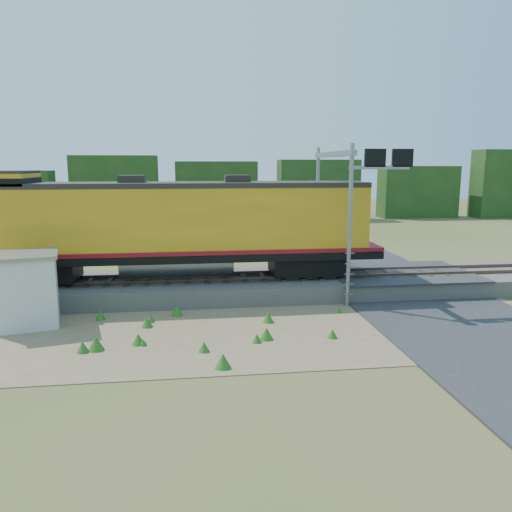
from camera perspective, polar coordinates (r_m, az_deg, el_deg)
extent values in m
plane|color=#475123|center=(18.69, 3.38, -8.87)|extent=(140.00, 140.00, 0.00)
cube|color=slate|center=(24.26, 0.74, -3.34)|extent=(70.00, 5.00, 0.80)
cube|color=brown|center=(23.45, 0.99, -2.62)|extent=(70.00, 0.10, 0.16)
cube|color=brown|center=(24.84, 0.50, -1.87)|extent=(70.00, 0.10, 0.16)
cube|color=#8C7754|center=(18.90, -2.94, -8.59)|extent=(26.00, 8.00, 0.03)
cube|color=#38383A|center=(26.07, 16.16, -1.82)|extent=(7.00, 5.20, 0.06)
cube|color=#38383A|center=(41.12, 7.24, 1.76)|extent=(7.00, 24.00, 0.08)
cube|color=#1A3D16|center=(55.50, -3.99, 7.37)|extent=(36.00, 3.00, 6.50)
cube|color=black|center=(24.79, -23.54, -1.57)|extent=(3.45, 2.20, 0.86)
cube|color=black|center=(24.44, 5.76, -0.91)|extent=(3.45, 2.20, 0.86)
cube|color=black|center=(23.70, -9.04, 0.15)|extent=(19.17, 2.88, 0.35)
cylinder|color=gray|center=(23.79, -9.01, -0.94)|extent=(5.27, 1.15, 1.15)
cube|color=#F1AA1C|center=(23.47, -9.16, 4.13)|extent=(17.73, 2.78, 2.97)
cube|color=maroon|center=(23.65, -9.06, 0.83)|extent=(19.17, 2.92, 0.17)
cube|color=#28231E|center=(23.35, -9.27, 8.04)|extent=(17.73, 2.83, 0.23)
cube|color=#F1AA1C|center=(24.73, -27.03, 7.69)|extent=(2.49, 2.78, 0.67)
cube|color=#28231E|center=(24.72, -27.10, 8.55)|extent=(2.49, 2.83, 0.12)
cube|color=black|center=(24.73, -27.02, 7.58)|extent=(2.54, 2.83, 0.34)
cube|color=#28231E|center=(23.48, -14.01, 8.42)|extent=(1.15, 0.96, 0.43)
cube|color=#28231E|center=(23.43, -2.16, 8.71)|extent=(1.15, 0.96, 0.43)
cube|color=silver|center=(21.18, -24.72, -3.65)|extent=(2.63, 2.63, 2.74)
cube|color=gray|center=(20.90, -25.02, 0.14)|extent=(2.89, 2.89, 0.13)
cylinder|color=gray|center=(21.76, 10.65, 3.26)|extent=(0.18, 0.18, 7.05)
cylinder|color=gray|center=(27.10, 6.99, 4.74)|extent=(0.18, 0.18, 7.05)
cube|color=gray|center=(24.28, 8.82, 11.42)|extent=(0.25, 6.20, 0.25)
cube|color=gray|center=(22.00, 13.91, 9.79)|extent=(2.62, 0.15, 0.15)
cube|color=black|center=(21.93, 13.45, 10.86)|extent=(0.91, 0.15, 0.76)
cube|color=black|center=(22.39, 16.40, 10.71)|extent=(0.91, 0.15, 0.76)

